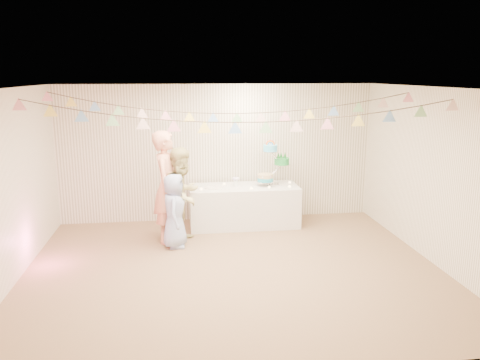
{
  "coord_description": "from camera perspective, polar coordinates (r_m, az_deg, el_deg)",
  "views": [
    {
      "loc": [
        -0.75,
        -6.31,
        2.79
      ],
      "look_at": [
        0.2,
        0.8,
        1.15
      ],
      "focal_mm": 35.0,
      "sensor_mm": 36.0,
      "label": 1
    }
  ],
  "objects": [
    {
      "name": "left_wall",
      "position": [
        6.86,
        -26.55,
        -1.05
      ],
      "size": [
        5.0,
        5.0,
        0.0
      ],
      "primitive_type": "plane",
      "color": "white",
      "rests_on": "ground"
    },
    {
      "name": "bunting_front",
      "position": [
        6.17,
        -0.61,
        8.51
      ],
      "size": [
        5.6,
        0.9,
        0.36
      ],
      "primitive_type": null,
      "color": "#72A5E5",
      "rests_on": "ceiling"
    },
    {
      "name": "cake_middle",
      "position": [
        8.83,
        5.07,
        1.83
      ],
      "size": [
        0.27,
        0.27,
        0.22
      ],
      "primitive_type": null,
      "color": "#1D8938",
      "rests_on": "cake_stand"
    },
    {
      "name": "cake_stand",
      "position": [
        8.7,
        4.04,
        1.93
      ],
      "size": [
        0.7,
        0.41,
        0.79
      ],
      "primitive_type": null,
      "color": "silver",
      "rests_on": "table"
    },
    {
      "name": "tealight_0",
      "position": [
        8.42,
        -4.76,
        -1.08
      ],
      "size": [
        0.04,
        0.04,
        0.03
      ],
      "primitive_type": "cylinder",
      "color": "#FFD88C",
      "rests_on": "table"
    },
    {
      "name": "tealight_3",
      "position": [
        8.9,
        2.52,
        -0.27
      ],
      "size": [
        0.04,
        0.04,
        0.03
      ],
      "primitive_type": "cylinder",
      "color": "#FFD88C",
      "rests_on": "table"
    },
    {
      "name": "tealight_5",
      "position": [
        8.95,
        6.07,
        -0.27
      ],
      "size": [
        0.04,
        0.04,
        0.03
      ],
      "primitive_type": "cylinder",
      "color": "#FFD88C",
      "rests_on": "table"
    },
    {
      "name": "platter",
      "position": [
        8.53,
        -3.25,
        -0.92
      ],
      "size": [
        0.33,
        0.33,
        0.02
      ],
      "primitive_type": "cylinder",
      "color": "white",
      "rests_on": "table"
    },
    {
      "name": "tealight_4",
      "position": [
        8.62,
        6.07,
        -0.78
      ],
      "size": [
        0.04,
        0.04,
        0.03
      ],
      "primitive_type": "cylinder",
      "color": "#FFD88C",
      "rests_on": "table"
    },
    {
      "name": "person_adult_a",
      "position": [
        7.9,
        -8.85,
        -0.81
      ],
      "size": [
        0.58,
        0.76,
        1.88
      ],
      "primitive_type": "imported",
      "rotation": [
        0.0,
        0.0,
        1.36
      ],
      "color": "#F19E7E",
      "rests_on": "floor"
    },
    {
      "name": "table",
      "position": [
        8.73,
        0.49,
        -3.17
      ],
      "size": [
        2.0,
        0.8,
        0.75
      ],
      "primitive_type": "cube",
      "color": "silver",
      "rests_on": "floor"
    },
    {
      "name": "person_adult_b",
      "position": [
        7.86,
        -6.98,
        -1.83
      ],
      "size": [
        0.95,
        0.99,
        1.61
      ],
      "primitive_type": "imported",
      "rotation": [
        0.0,
        0.0,
        0.96
      ],
      "color": "tan",
      "rests_on": "floor"
    },
    {
      "name": "posy",
      "position": [
        8.65,
        -0.52,
        -0.18
      ],
      "size": [
        0.15,
        0.15,
        0.17
      ],
      "primitive_type": null,
      "color": "white",
      "rests_on": "table"
    },
    {
      "name": "cake_bottom",
      "position": [
        8.67,
        3.12,
        -0.16
      ],
      "size": [
        0.31,
        0.31,
        0.15
      ],
      "primitive_type": null,
      "color": "#29A5BF",
      "rests_on": "cake_stand"
    },
    {
      "name": "tealight_2",
      "position": [
        8.44,
        1.38,
        -1.0
      ],
      "size": [
        0.04,
        0.04,
        0.03
      ],
      "primitive_type": "cylinder",
      "color": "#FFD88C",
      "rests_on": "table"
    },
    {
      "name": "right_wall",
      "position": [
        7.49,
        22.63,
        0.4
      ],
      "size": [
        5.0,
        5.0,
        0.0
      ],
      "primitive_type": "plane",
      "color": "white",
      "rests_on": "ground"
    },
    {
      "name": "person_child",
      "position": [
        7.68,
        -8.01,
        -3.74
      ],
      "size": [
        0.43,
        0.62,
        1.22
      ],
      "primitive_type": "imported",
      "rotation": [
        0.0,
        0.0,
        1.49
      ],
      "color": "#99AAD9",
      "rests_on": "floor"
    },
    {
      "name": "floor",
      "position": [
        6.94,
        -0.77,
        -10.83
      ],
      "size": [
        6.0,
        6.0,
        0.0
      ],
      "primitive_type": "plane",
      "color": "brown",
      "rests_on": "ground"
    },
    {
      "name": "tealight_1",
      "position": [
        8.77,
        -1.94,
        -0.47
      ],
      "size": [
        0.04,
        0.04,
        0.03
      ],
      "primitive_type": "cylinder",
      "color": "#FFD88C",
      "rests_on": "table"
    },
    {
      "name": "back_wall",
      "position": [
        8.97,
        -2.72,
        3.3
      ],
      "size": [
        6.0,
        6.0,
        0.0
      ],
      "primitive_type": "plane",
      "color": "white",
      "rests_on": "ground"
    },
    {
      "name": "cake_top_tier",
      "position": [
        8.61,
        3.72,
        3.4
      ],
      "size": [
        0.25,
        0.25,
        0.19
      ],
      "primitive_type": null,
      "color": "#4DC2F2",
      "rests_on": "cake_stand"
    },
    {
      "name": "bunting_back",
      "position": [
        7.46,
        -1.85,
        9.49
      ],
      "size": [
        5.6,
        1.1,
        0.4
      ],
      "primitive_type": null,
      "color": "pink",
      "rests_on": "ceiling"
    },
    {
      "name": "tealight_6",
      "position": [
        8.53,
        3.58,
        -0.86
      ],
      "size": [
        0.04,
        0.04,
        0.03
      ],
      "primitive_type": "cylinder",
      "color": "#FFD88C",
      "rests_on": "table"
    },
    {
      "name": "front_wall",
      "position": [
        4.16,
        3.36,
        -8.13
      ],
      "size": [
        6.0,
        6.0,
        0.0
      ],
      "primitive_type": "plane",
      "color": "white",
      "rests_on": "ground"
    },
    {
      "name": "ceiling",
      "position": [
        6.36,
        -0.84,
        11.17
      ],
      "size": [
        6.0,
        6.0,
        0.0
      ],
      "primitive_type": "plane",
      "color": "white",
      "rests_on": "ground"
    }
  ]
}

